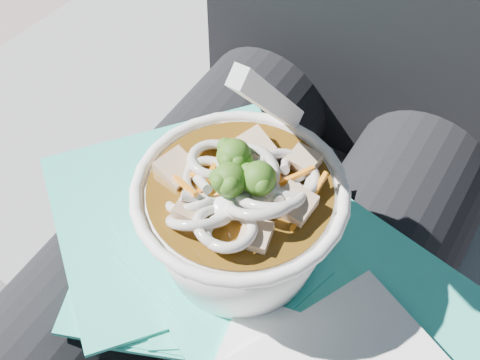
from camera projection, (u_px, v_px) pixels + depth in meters
The scene contains 5 objects.
stone_ledge at pixel (291, 323), 0.91m from camera, with size 1.00×0.50×0.47m, color slate.
lap at pixel (231, 294), 0.59m from camera, with size 0.33×0.48×0.14m.
person_body at pixel (283, 208), 0.63m from camera, with size 0.34×0.94×1.01m.
plastic_bag at pixel (227, 251), 0.53m from camera, with size 0.40×0.28×0.01m.
udon_bowl at pixel (241, 215), 0.47m from camera, with size 0.19×0.19×0.19m.
Camera 1 is at (0.16, -0.25, 1.06)m, focal length 50.00 mm.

